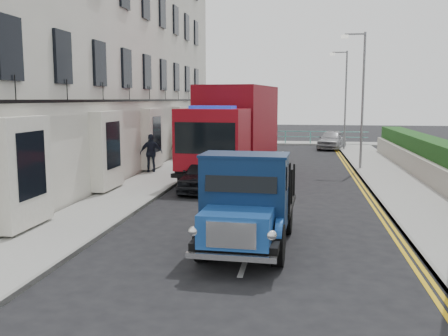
% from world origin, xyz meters
% --- Properties ---
extents(ground, '(120.00, 120.00, 0.00)m').
position_xyz_m(ground, '(0.00, 0.00, 0.00)').
color(ground, black).
rests_on(ground, ground).
extents(pavement_west, '(2.40, 38.00, 0.12)m').
position_xyz_m(pavement_west, '(-5.20, 9.00, 0.06)').
color(pavement_west, gray).
rests_on(pavement_west, ground).
extents(pavement_east, '(2.60, 38.00, 0.12)m').
position_xyz_m(pavement_east, '(5.30, 9.00, 0.06)').
color(pavement_east, gray).
rests_on(pavement_east, ground).
extents(promenade, '(30.00, 2.50, 0.12)m').
position_xyz_m(promenade, '(0.00, 29.00, 0.06)').
color(promenade, gray).
rests_on(promenade, ground).
extents(sea_plane, '(120.00, 120.00, 0.00)m').
position_xyz_m(sea_plane, '(0.00, 60.00, 0.00)').
color(sea_plane, slate).
rests_on(sea_plane, ground).
extents(terrace_west, '(6.31, 30.20, 14.25)m').
position_xyz_m(terrace_west, '(-9.47, 13.00, 7.17)').
color(terrace_west, silver).
rests_on(terrace_west, ground).
extents(garden_east, '(1.45, 28.00, 1.75)m').
position_xyz_m(garden_east, '(7.21, 9.00, 0.90)').
color(garden_east, '#B2AD9E').
rests_on(garden_east, ground).
extents(seafront_railing, '(13.00, 0.08, 1.11)m').
position_xyz_m(seafront_railing, '(0.00, 28.20, 0.58)').
color(seafront_railing, '#59B2A5').
rests_on(seafront_railing, ground).
extents(lamp_mid, '(1.23, 0.18, 7.00)m').
position_xyz_m(lamp_mid, '(4.18, 14.00, 4.00)').
color(lamp_mid, slate).
rests_on(lamp_mid, ground).
extents(lamp_far, '(1.23, 0.18, 7.00)m').
position_xyz_m(lamp_far, '(4.18, 24.00, 4.00)').
color(lamp_far, slate).
rests_on(lamp_far, ground).
extents(bedford_lorry, '(2.19, 5.10, 2.37)m').
position_xyz_m(bedford_lorry, '(-0.07, -0.87, 1.09)').
color(bedford_lorry, black).
rests_on(bedford_lorry, ground).
extents(red_lorry, '(3.81, 8.48, 4.29)m').
position_xyz_m(red_lorry, '(-1.94, 10.93, 2.28)').
color(red_lorry, black).
rests_on(red_lorry, ground).
extents(parked_car_front, '(1.66, 3.83, 1.29)m').
position_xyz_m(parked_car_front, '(-2.60, 7.00, 0.64)').
color(parked_car_front, black).
rests_on(parked_car_front, ground).
extents(parked_car_mid, '(2.08, 4.80, 1.54)m').
position_xyz_m(parked_car_mid, '(-2.60, 12.00, 0.77)').
color(parked_car_mid, '#5891BC').
rests_on(parked_car_mid, ground).
extents(parked_car_rear, '(2.25, 5.12, 1.46)m').
position_xyz_m(parked_car_rear, '(-2.60, 12.30, 0.73)').
color(parked_car_rear, '#BCBCC1').
rests_on(parked_car_rear, ground).
extents(seafront_car_left, '(2.41, 4.97, 1.36)m').
position_xyz_m(seafront_car_left, '(-3.50, 25.58, 0.68)').
color(seafront_car_left, black).
rests_on(seafront_car_left, ground).
extents(seafront_car_right, '(2.59, 4.37, 1.39)m').
position_xyz_m(seafront_car_right, '(3.50, 25.01, 0.70)').
color(seafront_car_right, '#9B9A9F').
rests_on(seafront_car_right, ground).
extents(pedestrian_west_near, '(1.18, 0.83, 1.87)m').
position_xyz_m(pedestrian_west_near, '(-6.00, 10.96, 1.05)').
color(pedestrian_west_near, '#1A202F').
rests_on(pedestrian_west_near, pavement_west).
extents(pedestrian_west_far, '(0.87, 0.58, 1.75)m').
position_xyz_m(pedestrian_west_far, '(-6.00, 16.48, 0.99)').
color(pedestrian_west_far, '#463B32').
rests_on(pedestrian_west_far, pavement_west).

